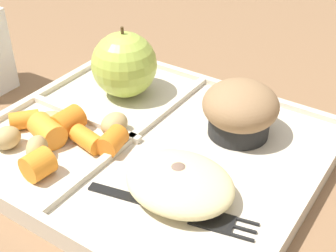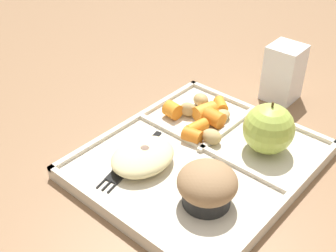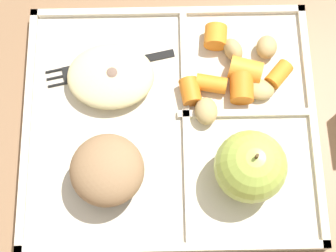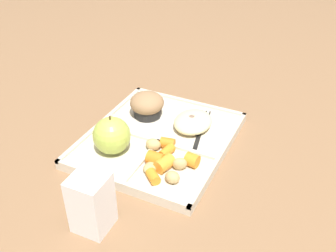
{
  "view_description": "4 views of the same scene",
  "coord_description": "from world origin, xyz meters",
  "px_view_note": "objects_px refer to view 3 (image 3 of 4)",
  "views": [
    {
      "loc": [
        0.23,
        -0.32,
        0.31
      ],
      "look_at": [
        0.02,
        -0.0,
        0.05
      ],
      "focal_mm": 49.91,
      "sensor_mm": 36.0,
      "label": 1
    },
    {
      "loc": [
        0.41,
        0.3,
        0.43
      ],
      "look_at": [
        0.02,
        -0.04,
        0.07
      ],
      "focal_mm": 46.08,
      "sensor_mm": 36.0,
      "label": 2
    },
    {
      "loc": [
        0.01,
        0.2,
        0.61
      ],
      "look_at": [
        0.0,
        0.02,
        0.07
      ],
      "focal_mm": 57.34,
      "sensor_mm": 36.0,
      "label": 3
    },
    {
      "loc": [
        -0.62,
        -0.32,
        0.52
      ],
      "look_at": [
        -0.02,
        -0.03,
        0.07
      ],
      "focal_mm": 41.83,
      "sensor_mm": 36.0,
      "label": 4
    }
  ],
  "objects_px": {
    "green_apple": "(250,167)",
    "bran_muffin": "(108,171)",
    "lunch_tray": "(171,124)",
    "plastic_fork": "(102,68)"
  },
  "relations": [
    {
      "from": "lunch_tray",
      "to": "bran_muffin",
      "type": "distance_m",
      "value": 0.1
    },
    {
      "from": "bran_muffin",
      "to": "plastic_fork",
      "type": "bearing_deg",
      "value": -84.73
    },
    {
      "from": "green_apple",
      "to": "lunch_tray",
      "type": "bearing_deg",
      "value": -38.07
    },
    {
      "from": "green_apple",
      "to": "bran_muffin",
      "type": "height_order",
      "value": "green_apple"
    },
    {
      "from": "green_apple",
      "to": "bran_muffin",
      "type": "distance_m",
      "value": 0.15
    },
    {
      "from": "green_apple",
      "to": "plastic_fork",
      "type": "xyz_separation_m",
      "value": [
        0.16,
        -0.13,
        -0.04
      ]
    },
    {
      "from": "lunch_tray",
      "to": "plastic_fork",
      "type": "relative_size",
      "value": 2.18
    },
    {
      "from": "green_apple",
      "to": "plastic_fork",
      "type": "bearing_deg",
      "value": -39.22
    },
    {
      "from": "green_apple",
      "to": "bran_muffin",
      "type": "xyz_separation_m",
      "value": [
        0.15,
        0.0,
        -0.01
      ]
    },
    {
      "from": "bran_muffin",
      "to": "plastic_fork",
      "type": "relative_size",
      "value": 0.51
    }
  ]
}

